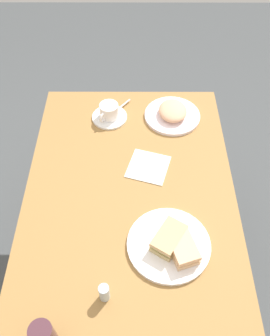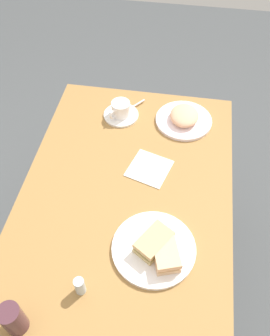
% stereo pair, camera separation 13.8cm
% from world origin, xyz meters
% --- Properties ---
extents(ground_plane, '(6.00, 6.00, 0.00)m').
position_xyz_m(ground_plane, '(0.00, 0.00, 0.00)').
color(ground_plane, '#484C4E').
extents(dining_table, '(1.19, 0.78, 0.76)m').
position_xyz_m(dining_table, '(0.00, 0.00, 0.63)').
color(dining_table, olive).
rests_on(dining_table, ground_plane).
extents(sandwich_plate, '(0.28, 0.28, 0.01)m').
position_xyz_m(sandwich_plate, '(-0.20, -0.13, 0.77)').
color(sandwich_plate, white).
rests_on(sandwich_plate, dining_table).
extents(sandwich_front, '(0.15, 0.13, 0.05)m').
position_xyz_m(sandwich_front, '(-0.20, -0.13, 0.80)').
color(sandwich_front, tan).
rests_on(sandwich_front, sandwich_plate).
extents(sandwich_back, '(0.13, 0.11, 0.05)m').
position_xyz_m(sandwich_back, '(-0.24, -0.17, 0.80)').
color(sandwich_back, '#E2B384').
rests_on(sandwich_back, sandwich_plate).
extents(coffee_saucer, '(0.15, 0.15, 0.01)m').
position_xyz_m(coffee_saucer, '(0.41, 0.09, 0.76)').
color(coffee_saucer, white).
rests_on(coffee_saucer, dining_table).
extents(coffee_cup, '(0.10, 0.08, 0.06)m').
position_xyz_m(coffee_cup, '(0.41, 0.09, 0.80)').
color(coffee_cup, white).
rests_on(coffee_cup, coffee_saucer).
extents(spoon, '(0.08, 0.07, 0.01)m').
position_xyz_m(spoon, '(0.47, 0.05, 0.77)').
color(spoon, silver).
rests_on(spoon, coffee_saucer).
extents(side_plate, '(0.24, 0.24, 0.01)m').
position_xyz_m(side_plate, '(0.42, -0.18, 0.77)').
color(side_plate, white).
rests_on(side_plate, dining_table).
extents(side_food_pile, '(0.15, 0.12, 0.04)m').
position_xyz_m(side_food_pile, '(0.42, -0.18, 0.80)').
color(side_food_pile, '#E8A981').
rests_on(side_food_pile, side_plate).
extents(napkin, '(0.19, 0.19, 0.00)m').
position_xyz_m(napkin, '(0.13, -0.07, 0.76)').
color(napkin, white).
rests_on(napkin, dining_table).
extents(salt_shaker, '(0.03, 0.03, 0.07)m').
position_xyz_m(salt_shaker, '(-0.37, 0.07, 0.80)').
color(salt_shaker, silver).
rests_on(salt_shaker, dining_table).
extents(drinking_glass, '(0.06, 0.06, 0.12)m').
position_xyz_m(drinking_glass, '(-0.50, 0.22, 0.82)').
color(drinking_glass, '#4A2831').
rests_on(drinking_glass, dining_table).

